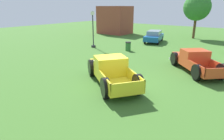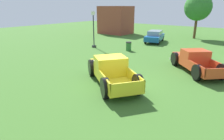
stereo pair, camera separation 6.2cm
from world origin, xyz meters
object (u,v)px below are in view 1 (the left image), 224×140
object	(u,v)px
pickup_truck_foreground	(110,70)
pickup_truck_behind_left	(193,61)
trash_can	(128,46)
lamp_post_near	(93,29)
oak_tree_west	(197,7)
sedan_distant_b	(154,36)

from	to	relation	value
pickup_truck_foreground	pickup_truck_behind_left	xyz separation A→B (m)	(3.41, 5.54, -0.04)
trash_can	lamp_post_near	bearing A→B (deg)	-167.34
lamp_post_near	trash_can	world-z (taller)	lamp_post_near
lamp_post_near	pickup_truck_foreground	bearing A→B (deg)	-42.05
pickup_truck_foreground	oak_tree_west	bearing A→B (deg)	92.48
lamp_post_near	trash_can	bearing A→B (deg)	12.66
pickup_truck_foreground	lamp_post_near	bearing A→B (deg)	137.95
sedan_distant_b	lamp_post_near	size ratio (longest dim) A/B	1.19
pickup_truck_foreground	trash_can	world-z (taller)	pickup_truck_foreground
trash_can	oak_tree_west	size ratio (longest dim) A/B	0.15
pickup_truck_behind_left	oak_tree_west	xyz separation A→B (m)	(-4.34, 15.87, 3.67)
pickup_truck_behind_left	pickup_truck_foreground	bearing A→B (deg)	-121.64
pickup_truck_foreground	oak_tree_west	size ratio (longest dim) A/B	0.87
pickup_truck_behind_left	lamp_post_near	distance (m)	11.81
pickup_truck_behind_left	trash_can	size ratio (longest dim) A/B	5.15
trash_can	pickup_truck_behind_left	bearing A→B (deg)	-20.38
trash_can	oak_tree_west	xyz separation A→B (m)	(3.10, 13.11, 3.93)
sedan_distant_b	oak_tree_west	size ratio (longest dim) A/B	0.77
pickup_truck_foreground	lamp_post_near	size ratio (longest dim) A/B	1.35
oak_tree_west	trash_can	bearing A→B (deg)	-103.28
trash_can	pickup_truck_foreground	bearing A→B (deg)	-64.14
trash_can	oak_tree_west	world-z (taller)	oak_tree_west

